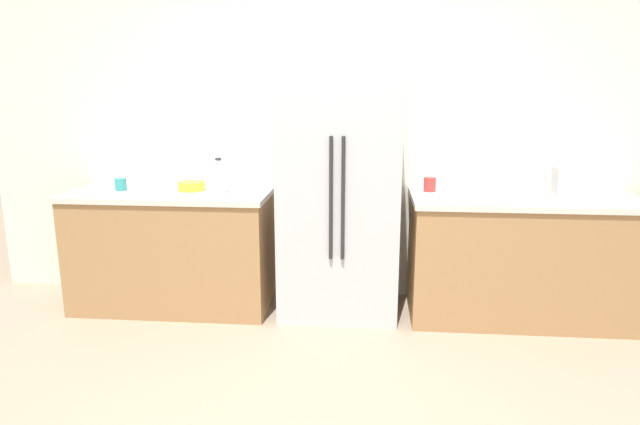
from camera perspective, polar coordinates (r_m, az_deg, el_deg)
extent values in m
cube|color=silver|center=(4.24, 1.30, 11.62)|extent=(5.51, 0.10, 3.08)
cube|color=#9E7247|center=(4.28, -15.03, -3.93)|extent=(1.45, 0.66, 0.85)
cube|color=beige|center=(4.18, -15.39, 1.93)|extent=(1.48, 0.69, 0.04)
cube|color=#9E7247|center=(4.17, 20.21, -4.75)|extent=(1.55, 0.66, 0.85)
cube|color=beige|center=(4.07, 20.70, 1.25)|extent=(1.58, 0.69, 0.04)
cube|color=#B7BABF|center=(3.92, 2.06, 2.38)|extent=(0.84, 0.63, 1.84)
cylinder|color=#262628|center=(3.59, 1.14, 1.43)|extent=(0.02, 0.02, 0.83)
cylinder|color=#262628|center=(3.59, 2.41, 1.41)|extent=(0.02, 0.02, 0.83)
cube|color=silver|center=(4.17, 24.87, 2.90)|extent=(0.24, 0.16, 0.21)
cylinder|color=silver|center=(4.02, 20.83, 2.59)|extent=(0.25, 0.25, 0.16)
sphere|color=silver|center=(4.01, 20.92, 3.71)|extent=(0.23, 0.23, 0.23)
cylinder|color=white|center=(3.97, -10.52, 3.19)|extent=(0.08, 0.08, 0.17)
cylinder|color=white|center=(3.95, -10.59, 4.93)|extent=(0.04, 0.04, 0.07)
cylinder|color=#333338|center=(3.95, -10.62, 5.53)|extent=(0.04, 0.04, 0.02)
cylinder|color=red|center=(4.08, 11.42, 2.89)|extent=(0.09, 0.09, 0.10)
cylinder|color=teal|center=(4.30, -20.14, 2.78)|extent=(0.09, 0.09, 0.09)
cylinder|color=yellow|center=(4.15, -13.31, 2.71)|extent=(0.20, 0.20, 0.06)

